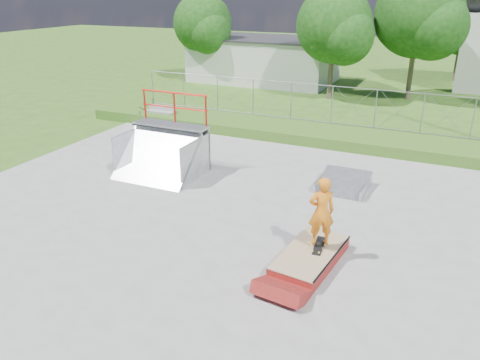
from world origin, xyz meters
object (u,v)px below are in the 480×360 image
object	(u,v)px
skater	(321,214)
grind_box	(310,258)
flat_bank_ramp	(343,183)
quarter_pipe	(159,138)

from	to	relation	value
skater	grind_box	bearing A→B (deg)	31.25
grind_box	flat_bank_ramp	world-z (taller)	flat_bank_ramp
grind_box	flat_bank_ramp	xyz separation A→B (m)	(-0.32, 4.98, 0.06)
grind_box	quarter_pipe	size ratio (longest dim) A/B	0.90
flat_bank_ramp	skater	world-z (taller)	skater
flat_bank_ramp	skater	distance (m)	4.87
grind_box	quarter_pipe	world-z (taller)	quarter_pipe
flat_bank_ramp	skater	xyz separation A→B (m)	(0.46, -4.72, 1.07)
quarter_pipe	flat_bank_ramp	xyz separation A→B (m)	(6.46, 1.46, -1.20)
skater	quarter_pipe	bearing A→B (deg)	-55.10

